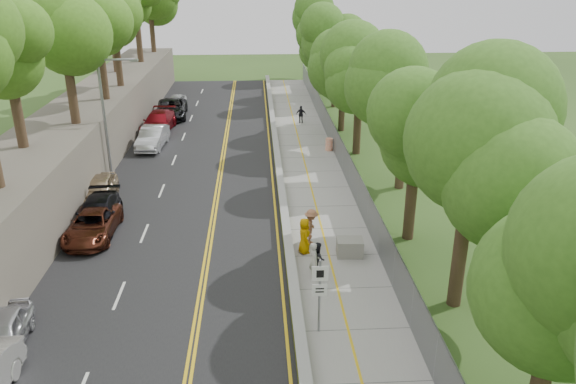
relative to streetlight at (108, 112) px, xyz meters
The scene contains 25 objects.
ground 18.08m from the streetlight, 53.23° to the right, with size 140.00×140.00×0.00m, color #33511E.
road 6.93m from the streetlight, 11.17° to the left, with size 11.20×66.00×0.04m, color black.
sidewalk 13.84m from the streetlight, ahead, with size 4.20×66.00×0.05m, color gray.
jersey_barrier 11.60m from the streetlight, ahead, with size 0.42×66.00×0.60m, color #AFCD19.
rock_embankment 4.15m from the streetlight, 161.78° to the left, with size 5.00×66.00×4.00m, color #595147.
chainlink_fence 15.58m from the streetlight, ahead, with size 0.04×66.00×2.00m, color slate.
trees_embankment 6.46m from the streetlight, 158.49° to the left, with size 6.40×66.00×13.00m, color #4E8A21, non-canonical shape.
trees_fenceside 17.65m from the streetlight, ahead, with size 7.00×66.00×14.00m, color #477E25, non-canonical shape.
streetlight is the anchor object (origin of this frame).
signpost 20.72m from the streetlight, 55.92° to the right, with size 0.62×0.09×3.10m.
construction_barrel 16.34m from the streetlight, 20.94° to the left, with size 0.57×0.57×0.93m, color #FF5C25.
concrete_block 18.04m from the streetlight, 38.82° to the right, with size 1.25×0.94×0.84m, color slate.
car_0 17.87m from the streetlight, 90.45° to the right, with size 1.58×3.93×1.34m, color #B8B8BD.
car_2 9.16m from the streetlight, 84.99° to the right, with size 2.25×4.87×1.35m, color #4E2114.
car_3 7.98m from the streetlight, 84.48° to the right, with size 2.06×5.06×1.47m, color black.
car_4 5.08m from the streetlight, 92.40° to the right, with size 1.73×4.30×1.47m, color tan.
car_5 8.21m from the streetlight, 80.04° to the left, with size 1.69×4.85×1.60m, color silver.
car_6 16.94m from the streetlight, 84.92° to the left, with size 2.71×5.88×1.63m, color black.
car_7 12.37m from the streetlight, 85.04° to the left, with size 2.29×5.64×1.64m, color maroon.
car_8 20.25m from the streetlight, 85.78° to the left, with size 1.59×3.95×1.35m, color silver.
painter_0 16.06m from the streetlight, 42.69° to the right, with size 0.88×0.57×1.80m, color #B98003.
painter_1 17.90m from the streetlight, 47.94° to the right, with size 0.63×0.42×1.74m, color beige.
painter_2 17.83m from the streetlight, 46.85° to the right, with size 0.77×0.60×1.59m, color black.
painter_3 15.82m from the streetlight, 39.28° to the right, with size 1.22×0.70×1.89m, color #975F41.
person_far 19.43m from the streetlight, 45.88° to the left, with size 0.92×0.38×1.56m, color black.
Camera 1 is at (-1.17, -20.94, 13.14)m, focal length 35.00 mm.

